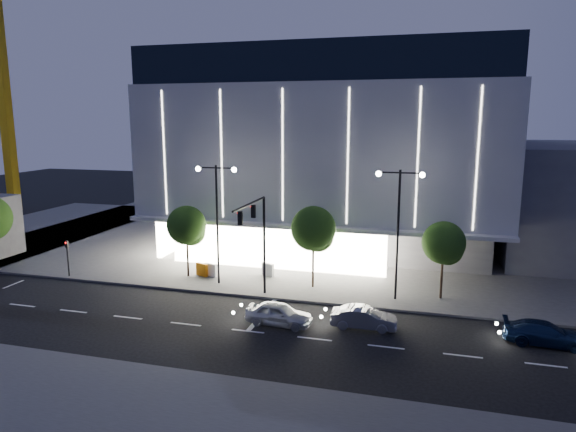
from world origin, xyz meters
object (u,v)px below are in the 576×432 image
(car_second, at_px, (364,318))
(barrier_a, at_px, (202,270))
(tree_mid, at_px, (314,231))
(car_lead, at_px, (279,314))
(car_third, at_px, (545,333))
(tower_crane, at_px, (7,53))
(tree_left, at_px, (187,227))
(street_lamp_east, at_px, (398,216))
(traffic_mast, at_px, (257,230))
(tree_right, at_px, (444,245))
(barrier_b, at_px, (211,270))
(ped_signal_far, at_px, (68,255))
(street_lamp_west, at_px, (217,207))
(barrier_d, at_px, (268,270))

(car_second, height_order, barrier_a, car_second)
(tree_mid, height_order, car_second, tree_mid)
(car_lead, relative_size, barrier_a, 3.70)
(car_lead, distance_m, car_third, 15.00)
(car_second, bearing_deg, tower_crane, 59.20)
(tower_crane, relative_size, tree_left, 5.59)
(street_lamp_east, xyz_separation_m, car_third, (8.41, -4.81, -5.33))
(traffic_mast, bearing_deg, tree_right, 17.02)
(street_lamp_east, distance_m, tree_mid, 6.27)
(car_second, height_order, barrier_b, car_second)
(ped_signal_far, distance_m, car_third, 33.60)
(car_lead, bearing_deg, ped_signal_far, 80.37)
(street_lamp_east, height_order, car_third, street_lamp_east)
(tower_crane, distance_m, tree_left, 43.96)
(street_lamp_west, height_order, tree_mid, street_lamp_west)
(tree_right, bearing_deg, car_second, -125.90)
(street_lamp_west, height_order, car_third, street_lamp_west)
(tree_mid, bearing_deg, traffic_mast, -129.42)
(street_lamp_east, bearing_deg, tree_right, 18.63)
(street_lamp_west, bearing_deg, barrier_b, 131.77)
(tree_mid, xyz_separation_m, barrier_b, (-8.28, 0.38, -3.68))
(car_third, height_order, barrier_d, car_third)
(tree_right, bearing_deg, car_third, -47.27)
(tree_left, bearing_deg, street_lamp_west, -18.94)
(traffic_mast, relative_size, street_lamp_west, 0.79)
(traffic_mast, bearing_deg, car_second, -18.91)
(ped_signal_far, xyz_separation_m, barrier_a, (10.02, 2.81, -1.24))
(street_lamp_west, xyz_separation_m, tree_left, (-2.97, 1.02, -1.92))
(street_lamp_east, xyz_separation_m, ped_signal_far, (-25.00, -1.50, -4.07))
(ped_signal_far, xyz_separation_m, car_lead, (18.47, -4.58, -1.19))
(traffic_mast, distance_m, barrier_b, 7.96)
(ped_signal_far, relative_size, tree_right, 0.54)
(tower_crane, distance_m, car_second, 59.82)
(barrier_d, bearing_deg, tree_mid, 1.44)
(tower_crane, bearing_deg, barrier_d, -25.25)
(street_lamp_east, distance_m, tree_left, 16.12)
(car_lead, relative_size, barrier_b, 3.70)
(tree_right, height_order, barrier_d, tree_right)
(tower_crane, xyz_separation_m, car_third, (59.33, -26.81, -19.87))
(traffic_mast, height_order, tower_crane, tower_crane)
(car_second, height_order, car_third, car_second)
(tree_left, bearing_deg, traffic_mast, -27.84)
(tree_mid, bearing_deg, street_lamp_west, -171.74)
(tower_crane, xyz_separation_m, car_second, (49.42, -27.23, -19.87))
(street_lamp_west, height_order, car_second, street_lamp_west)
(street_lamp_west, height_order, car_lead, street_lamp_west)
(ped_signal_far, xyz_separation_m, barrier_b, (10.75, 2.91, -1.24))
(car_third, distance_m, barrier_b, 23.50)
(ped_signal_far, xyz_separation_m, car_third, (33.41, -3.31, -1.26))
(tower_crane, xyz_separation_m, tree_right, (53.95, -20.98, -16.62))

